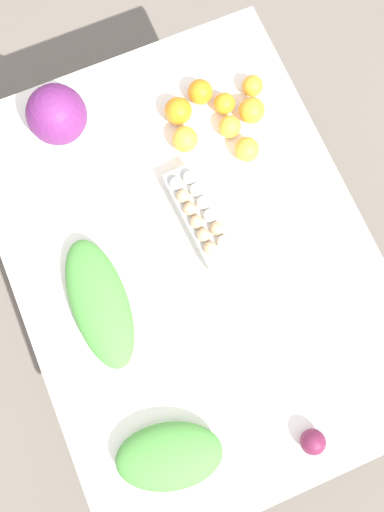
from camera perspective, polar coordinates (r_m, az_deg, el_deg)
ground_plane at (r=2.32m, az=-0.00°, el=-4.32°), size 8.00×8.00×0.00m
dining_table at (r=1.70m, az=-0.00°, el=-0.83°), size 1.37×1.00×0.71m
cabbage_purple at (r=1.73m, az=-13.38°, el=13.59°), size 0.17×0.17×0.17m
egg_carton at (r=1.61m, az=0.77°, el=4.09°), size 0.30×0.11×0.09m
greens_bunch_dandelion at (r=1.54m, az=-2.31°, el=-19.38°), size 0.24×0.31×0.08m
greens_bunch_chard at (r=1.58m, az=-9.24°, el=-4.62°), size 0.38×0.17×0.08m
beet_root at (r=1.58m, az=12.00°, el=-17.73°), size 0.07×0.07×0.07m
orange_0 at (r=1.73m, az=3.81°, el=12.77°), size 0.07×0.07×0.07m
orange_1 at (r=1.75m, az=5.99°, el=14.28°), size 0.08×0.08×0.08m
orange_2 at (r=1.70m, az=-0.71°, el=11.59°), size 0.08×0.08×0.08m
orange_3 at (r=1.70m, az=5.52°, el=10.56°), size 0.07×0.07×0.07m
orange_4 at (r=1.78m, az=0.83°, el=16.09°), size 0.08×0.08×0.08m
orange_5 at (r=1.74m, az=-1.39°, el=14.31°), size 0.08×0.08×0.08m
orange_6 at (r=1.77m, az=3.27°, el=14.99°), size 0.06×0.06×0.06m
orange_7 at (r=1.80m, az=6.08°, el=16.56°), size 0.06×0.06×0.06m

